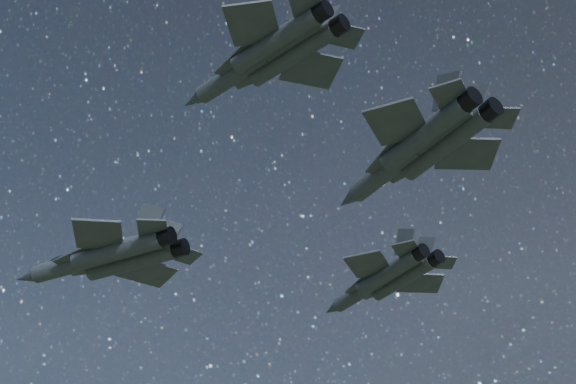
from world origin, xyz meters
The scene contains 4 objects.
jet_lead centered at (-16.78, -6.11, 147.26)m, with size 18.40×12.76×4.62m.
jet_left centered at (-1.16, 14.52, 149.49)m, with size 16.55×11.03×4.20m.
jet_right centered at (6.64, -14.95, 151.55)m, with size 15.56×10.87×3.92m.
jet_slot centered at (12.37, -4.26, 147.62)m, with size 17.01×11.28×4.33m.
Camera 1 is at (33.53, -51.24, 109.05)m, focal length 55.00 mm.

